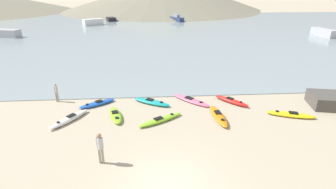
{
  "coord_description": "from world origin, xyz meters",
  "views": [
    {
      "loc": [
        -0.68,
        -9.4,
        8.43
      ],
      "look_at": [
        0.65,
        9.59,
        0.5
      ],
      "focal_mm": 28.0,
      "sensor_mm": 36.0,
      "label": 1
    }
  ],
  "objects": [
    {
      "name": "kayak_on_sand_6",
      "position": [
        -0.66,
        9.01,
        0.16
      ],
      "size": [
        3.01,
        2.2,
        0.37
      ],
      "color": "teal",
      "rests_on": "ground_plane"
    },
    {
      "name": "kayak_on_sand_5",
      "position": [
        -4.8,
        9.04,
        0.15
      ],
      "size": [
        2.74,
        2.09,
        0.33
      ],
      "color": "blue",
      "rests_on": "ground_plane"
    },
    {
      "name": "person_near_foreground",
      "position": [
        -3.3,
        1.89,
        1.0
      ],
      "size": [
        0.35,
        0.31,
        1.74
      ],
      "color": "gray",
      "rests_on": "ground_plane"
    },
    {
      "name": "kayak_on_sand_2",
      "position": [
        8.97,
        6.23,
        0.14
      ],
      "size": [
        3.28,
        1.74,
        0.33
      ],
      "color": "yellow",
      "rests_on": "ground_plane"
    },
    {
      "name": "person_near_waterline",
      "position": [
        -8.03,
        9.96,
        0.88
      ],
      "size": [
        0.31,
        0.24,
        1.53
      ],
      "color": "gray",
      "rests_on": "ground_plane"
    },
    {
      "name": "moored_boat_2",
      "position": [
        30.47,
        35.94,
        0.7
      ],
      "size": [
        2.28,
        5.17,
        1.28
      ],
      "color": "#B2B2B7",
      "rests_on": "bay_water"
    },
    {
      "name": "kayak_on_sand_0",
      "position": [
        -3.19,
        6.95,
        0.16
      ],
      "size": [
        1.44,
        2.72,
        0.37
      ],
      "color": "#8CCC2D",
      "rests_on": "ground_plane"
    },
    {
      "name": "moored_boat_1",
      "position": [
        -10.36,
        60.4,
        0.52
      ],
      "size": [
        2.88,
        3.52,
        0.92
      ],
      "color": "black",
      "rests_on": "bay_water"
    },
    {
      "name": "kayak_on_sand_4",
      "position": [
        -6.2,
        6.64,
        0.16
      ],
      "size": [
        2.3,
        3.05,
        0.37
      ],
      "color": "white",
      "rests_on": "ground_plane"
    },
    {
      "name": "kayak_on_sand_7",
      "position": [
        5.52,
        8.75,
        0.17
      ],
      "size": [
        2.37,
        2.58,
        0.38
      ],
      "color": "red",
      "rests_on": "ground_plane"
    },
    {
      "name": "kayak_on_sand_3",
      "position": [
        3.88,
        6.33,
        0.18
      ],
      "size": [
        0.95,
        3.26,
        0.4
      ],
      "color": "orange",
      "rests_on": "ground_plane"
    },
    {
      "name": "kayak_on_sand_1",
      "position": [
        2.42,
        9.22,
        0.12
      ],
      "size": [
        2.97,
        3.07,
        0.29
      ],
      "color": "#E5668C",
      "rests_on": "ground_plane"
    },
    {
      "name": "ground_plane",
      "position": [
        0.0,
        0.0,
        0.0
      ],
      "size": [
        400.0,
        400.0,
        0.0
      ],
      "primitive_type": "plane",
      "color": "tan"
    },
    {
      "name": "moored_boat_0",
      "position": [
        -25.54,
        38.74,
        0.73
      ],
      "size": [
        4.76,
        2.77,
        1.33
      ],
      "color": "#B2B2B7",
      "rests_on": "bay_water"
    },
    {
      "name": "moored_boat_4",
      "position": [
        5.94,
        59.41,
        0.66
      ],
      "size": [
        4.19,
        5.84,
        1.72
      ],
      "color": "navy",
      "rests_on": "bay_water"
    },
    {
      "name": "bay_water",
      "position": [
        0.0,
        45.24,
        0.03
      ],
      "size": [
        160.0,
        70.0,
        0.06
      ],
      "primitive_type": "cube",
      "color": "gray",
      "rests_on": "ground_plane"
    },
    {
      "name": "moored_boat_3",
      "position": [
        -13.45,
        53.05,
        0.76
      ],
      "size": [
        4.59,
        3.77,
        1.4
      ],
      "color": "white",
      "rests_on": "bay_water"
    },
    {
      "name": "shoreline_rock",
      "position": [
        12.75,
        7.61,
        0.47
      ],
      "size": [
        3.31,
        2.9,
        0.95
      ],
      "primitive_type": "cube",
      "rotation": [
        0.0,
        0.0,
        1.36
      ],
      "color": "#4C4742",
      "rests_on": "ground_plane"
    },
    {
      "name": "kayak_on_sand_8",
      "position": [
        -0.1,
        6.11,
        0.14
      ],
      "size": [
        3.22,
        2.3,
        0.33
      ],
      "color": "#8CCC2D",
      "rests_on": "ground_plane"
    }
  ]
}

